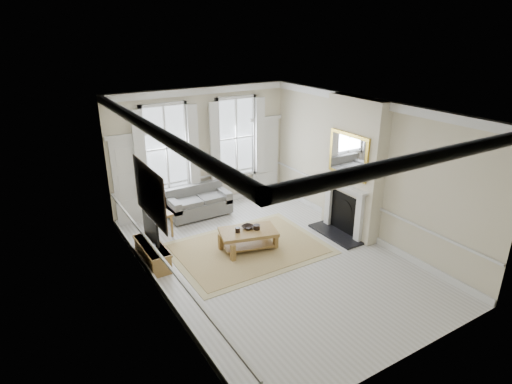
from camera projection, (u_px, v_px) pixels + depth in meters
floor at (273, 260)px, 9.58m from camera, size 7.20×7.20×0.00m
ceiling at (276, 108)px, 8.34m from camera, size 7.20×7.20×0.00m
back_wall at (202, 149)px, 11.82m from camera, size 5.20×0.00×5.20m
left_wall at (155, 217)px, 7.70m from camera, size 0.00×7.20×7.20m
right_wall at (365, 169)px, 10.22m from camera, size 0.00×7.20×7.20m
window_left at (166, 148)px, 11.19m from camera, size 1.26×0.20×2.20m
window_right at (236, 138)px, 12.21m from camera, size 1.26×0.20×2.20m
door_left at (131, 182)px, 10.99m from camera, size 0.90×0.08×2.30m
door_right at (265, 158)px, 12.98m from camera, size 0.90×0.08×2.30m
painting at (150, 193)px, 7.82m from camera, size 0.05×1.66×1.06m
chimney_breast at (353, 168)px, 10.30m from camera, size 0.35×1.70×3.38m
hearth at (335, 234)px, 10.70m from camera, size 0.55×1.50×0.05m
fireplace at (343, 207)px, 10.54m from camera, size 0.21×1.45×1.33m
mirror at (348, 155)px, 10.06m from camera, size 0.06×1.26×1.06m
sofa at (198, 203)px, 11.72m from camera, size 1.67×0.81×0.82m
side_table at (160, 217)px, 10.52m from camera, size 0.55×0.55×0.61m
rug at (248, 249)px, 10.05m from camera, size 3.50×2.60×0.02m
coffee_table at (248, 234)px, 9.90m from camera, size 1.45×1.08×0.49m
ceramic_pot_a at (238, 230)px, 9.77m from camera, size 0.12×0.12×0.12m
ceramic_pot_b at (257, 227)px, 9.91m from camera, size 0.16×0.16×0.11m
bowl at (248, 227)px, 9.96m from camera, size 0.35×0.35×0.07m
tv_stand at (152, 254)px, 9.37m from camera, size 0.41×1.29×0.46m
tv at (151, 228)px, 9.16m from camera, size 0.08×0.90×0.68m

